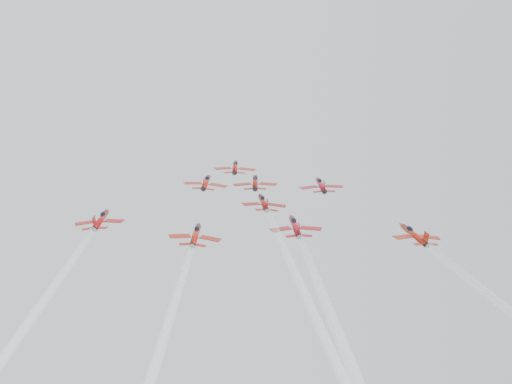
{
  "coord_description": "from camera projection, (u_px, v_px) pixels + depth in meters",
  "views": [
    {
      "loc": [
        -10.01,
        -110.23,
        127.18
      ],
      "look_at": [
        0.0,
        2.0,
        158.98
      ],
      "focal_mm": 40.0,
      "sensor_mm": 36.0,
      "label": 1
    }
  ],
  "objects": [
    {
      "name": "jet_lead",
      "position": [
        235.0,
        167.0,
        140.13
      ],
      "size": [
        10.42,
        13.25,
        8.75
      ],
      "rotation": [
        0.55,
        0.03,
        -0.06
      ],
      "color": "#9F160F"
    },
    {
      "name": "jet_row2_left",
      "position": [
        206.0,
        182.0,
        124.98
      ],
      "size": [
        9.7,
        12.33,
        8.14
      ],
      "rotation": [
        0.55,
        0.08,
        -0.07
      ],
      "color": "#9C1C0E"
    },
    {
      "name": "jet_row2_center",
      "position": [
        255.0,
        182.0,
        126.98
      ],
      "size": [
        9.94,
        12.63,
        8.34
      ],
      "rotation": [
        0.55,
        -0.01,
        -0.1
      ],
      "color": "maroon"
    },
    {
      "name": "jet_row2_right",
      "position": [
        321.0,
        185.0,
        127.42
      ],
      "size": [
        9.79,
        12.45,
        8.22
      ],
      "rotation": [
        0.55,
        -0.05,
        -0.08
      ],
      "color": "maroon"
    },
    {
      "name": "jet_center",
      "position": [
        294.0,
        304.0,
        70.88
      ],
      "size": [
        8.92,
        82.99,
        51.86
      ],
      "rotation": [
        0.55,
        0.01,
        0.06
      ],
      "color": "maroon"
    },
    {
      "name": "jet_rear_farleft",
      "position": [
        26.0,
        350.0,
        58.31
      ],
      "size": [
        8.57,
        79.76,
        49.84
      ],
      "rotation": [
        0.55,
        -0.07,
        -0.09
      ],
      "color": "#9C0E0E"
    },
    {
      "name": "jet_rear_right",
      "position": [
        358.0,
        374.0,
        56.87
      ],
      "size": [
        9.18,
        85.43,
        53.39
      ],
      "rotation": [
        0.55,
        -0.04,
        -0.03
      ],
      "color": "maroon"
    }
  ]
}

